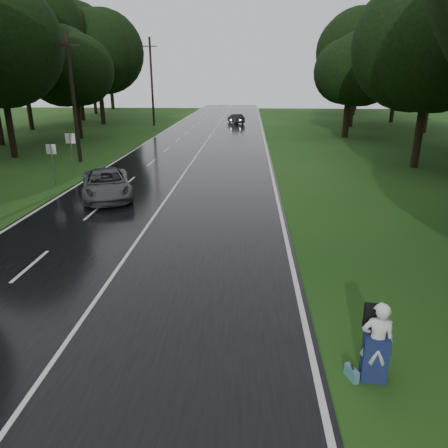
# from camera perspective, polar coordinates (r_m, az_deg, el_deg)

# --- Properties ---
(ground) EXTENTS (160.00, 160.00, 0.00)m
(ground) POSITION_cam_1_polar(r_m,az_deg,el_deg) (12.66, -17.01, -9.87)
(ground) COLOR #224A16
(ground) RESTS_ON ground
(road) EXTENTS (12.00, 140.00, 0.04)m
(road) POSITION_cam_1_polar(r_m,az_deg,el_deg) (31.17, -4.52, 8.29)
(road) COLOR black
(road) RESTS_ON ground
(lane_center) EXTENTS (0.12, 140.00, 0.01)m
(lane_center) POSITION_cam_1_polar(r_m,az_deg,el_deg) (31.16, -4.52, 8.33)
(lane_center) COLOR silver
(lane_center) RESTS_ON road
(grey_car) EXTENTS (4.06, 5.70, 1.44)m
(grey_car) POSITION_cam_1_polar(r_m,az_deg,el_deg) (22.67, -15.83, 5.30)
(grey_car) COLOR #424446
(grey_car) RESTS_ON road
(far_car) EXTENTS (2.57, 4.02, 1.25)m
(far_car) POSITION_cam_1_polar(r_m,az_deg,el_deg) (59.44, 1.66, 14.27)
(far_car) COLOR black
(far_car) RESTS_ON road
(hitchhiker) EXTENTS (0.71, 0.65, 1.82)m
(hitchhiker) POSITION_cam_1_polar(r_m,az_deg,el_deg) (9.42, 20.17, -15.22)
(hitchhiker) COLOR silver
(hitchhiker) RESTS_ON ground
(suitcase) EXTENTS (0.25, 0.41, 0.28)m
(suitcase) POSITION_cam_1_polar(r_m,az_deg,el_deg) (9.66, 17.12, -19.01)
(suitcase) COLOR teal
(suitcase) RESTS_ON ground
(utility_pole_mid) EXTENTS (1.80, 0.28, 9.06)m
(utility_pole_mid) POSITION_cam_1_polar(r_m,az_deg,el_deg) (33.67, -19.09, 8.09)
(utility_pole_mid) COLOR black
(utility_pole_mid) RESTS_ON ground
(utility_pole_far) EXTENTS (1.80, 0.28, 10.86)m
(utility_pole_far) POSITION_cam_1_polar(r_m,az_deg,el_deg) (57.79, -9.57, 13.20)
(utility_pole_far) COLOR black
(utility_pole_far) RESTS_ON ground
(road_sign_a) EXTENTS (0.58, 0.10, 2.40)m
(road_sign_a) POSITION_cam_1_polar(r_m,az_deg,el_deg) (26.79, -22.09, 5.03)
(road_sign_a) COLOR white
(road_sign_a) RESTS_ON ground
(road_sign_b) EXTENTS (0.64, 0.10, 2.67)m
(road_sign_b) POSITION_cam_1_polar(r_m,az_deg,el_deg) (29.25, -19.84, 6.42)
(road_sign_b) COLOR white
(road_sign_b) RESTS_ON ground
(tree_left_d) EXTENTS (9.52, 9.52, 14.88)m
(tree_left_d) POSITION_cam_1_polar(r_m,az_deg,el_deg) (37.60, -26.75, 8.18)
(tree_left_d) COLOR black
(tree_left_d) RESTS_ON ground
(tree_left_e) EXTENTS (7.97, 7.97, 12.45)m
(tree_left_e) POSITION_cam_1_polar(r_m,az_deg,el_deg) (47.17, -19.07, 11.07)
(tree_left_e) COLOR black
(tree_left_e) RESTS_ON ground
(tree_left_f) EXTENTS (10.03, 10.03, 15.67)m
(tree_left_f) POSITION_cam_1_polar(r_m,az_deg,el_deg) (60.95, -16.20, 13.03)
(tree_left_f) COLOR black
(tree_left_f) RESTS_ON ground
(tree_right_d) EXTENTS (9.21, 9.21, 14.38)m
(tree_right_d) POSITION_cam_1_polar(r_m,az_deg,el_deg) (32.73, 24.60, 7.10)
(tree_right_d) COLOR black
(tree_right_d) RESTS_ON ground
(tree_right_e) EXTENTS (7.91, 7.91, 12.36)m
(tree_right_e) POSITION_cam_1_polar(r_m,az_deg,el_deg) (47.30, 16.23, 11.38)
(tree_right_e) COLOR black
(tree_right_e) RESTS_ON ground
(tree_right_f) EXTENTS (10.71, 10.71, 16.73)m
(tree_right_f) POSITION_cam_1_polar(r_m,az_deg,el_deg) (58.18, 16.86, 12.70)
(tree_right_f) COLOR black
(tree_right_f) RESTS_ON ground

